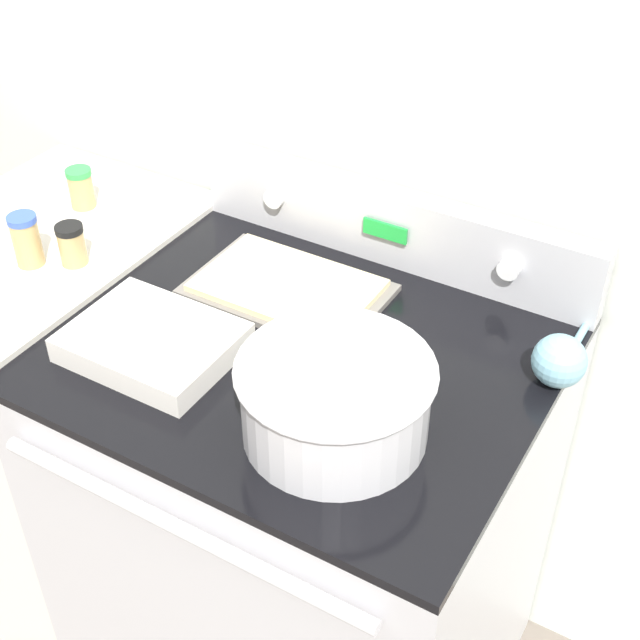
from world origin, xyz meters
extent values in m
cube|color=silver|center=(0.00, 0.73, 1.25)|extent=(8.00, 0.05, 2.50)
cube|color=#BCBCC1|center=(0.00, 0.35, 0.46)|extent=(0.82, 0.69, 0.91)
cube|color=black|center=(0.00, 0.35, 0.92)|extent=(0.82, 0.69, 0.02)
cylinder|color=silver|center=(0.00, -0.02, 0.85)|extent=(0.67, 0.02, 0.02)
cube|color=#BCBCC1|center=(0.00, 0.67, 1.00)|extent=(0.82, 0.05, 0.15)
cylinder|color=white|center=(-0.24, 0.64, 1.01)|extent=(0.04, 0.02, 0.04)
cylinder|color=white|center=(0.24, 0.64, 1.01)|extent=(0.04, 0.02, 0.04)
cube|color=green|center=(0.00, 0.64, 1.01)|extent=(0.09, 0.01, 0.03)
cube|color=silver|center=(-0.65, 0.35, 0.46)|extent=(0.48, 0.69, 0.91)
cube|color=silver|center=(-0.65, 0.35, 0.93)|extent=(0.48, 0.69, 0.03)
cylinder|color=silver|center=(0.14, 0.20, 0.99)|extent=(0.28, 0.28, 0.13)
torus|color=silver|center=(0.14, 0.20, 1.05)|extent=(0.30, 0.30, 0.01)
cylinder|color=beige|center=(0.14, 0.20, 1.04)|extent=(0.26, 0.26, 0.02)
cube|color=silver|center=(-0.21, 0.21, 0.95)|extent=(0.27, 0.21, 0.05)
cube|color=beige|center=(-0.21, 0.21, 0.96)|extent=(0.24, 0.19, 0.03)
cube|color=slate|center=(-0.11, 0.47, 0.94)|extent=(0.35, 0.23, 0.01)
cube|color=beige|center=(-0.11, 0.47, 0.95)|extent=(0.32, 0.21, 0.01)
cylinder|color=#7AB2C6|center=(0.39, 0.60, 0.94)|extent=(0.01, 0.23, 0.01)
sphere|color=#7AB2C6|center=(0.39, 0.48, 0.97)|extent=(0.09, 0.09, 0.09)
cylinder|color=tan|center=(-0.51, 0.34, 0.98)|extent=(0.05, 0.05, 0.07)
cylinder|color=black|center=(-0.51, 0.34, 1.02)|extent=(0.05, 0.05, 0.01)
cylinder|color=tan|center=(-0.58, 0.29, 0.99)|extent=(0.05, 0.05, 0.09)
cylinder|color=#3856B7|center=(-0.58, 0.29, 1.04)|extent=(0.05, 0.05, 0.01)
cylinder|color=tan|center=(-0.64, 0.51, 0.98)|extent=(0.05, 0.05, 0.07)
cylinder|color=green|center=(-0.64, 0.51, 1.02)|extent=(0.05, 0.05, 0.01)
camera|label=1|loc=(0.62, -0.65, 1.89)|focal=50.00mm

